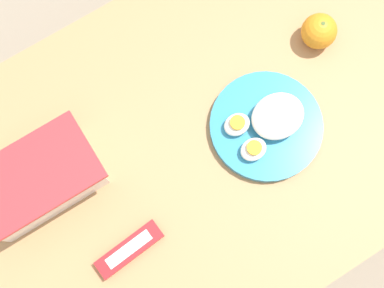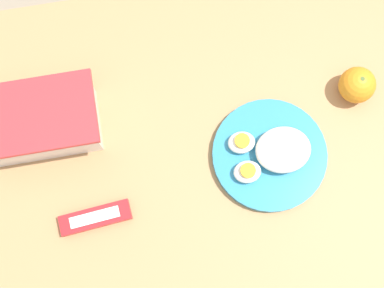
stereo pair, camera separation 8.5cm
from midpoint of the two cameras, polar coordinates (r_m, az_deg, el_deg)
name	(u,v)px [view 1 (the left image)]	position (r m, az deg, el deg)	size (l,w,h in m)	color
ground_plane	(187,198)	(1.71, -1.98, -6.10)	(10.00, 10.00, 0.00)	gray
table	(184,161)	(1.10, -3.07, -2.26)	(1.22, 0.69, 0.70)	#AD7F51
food_container	(40,181)	(1.02, -18.24, -4.25)	(0.23, 0.14, 0.10)	white
orange_fruit	(319,31)	(1.08, 11.20, 11.32)	(0.07, 0.07, 0.07)	orange
rice_plate	(267,124)	(1.02, 5.71, 1.66)	(0.22, 0.22, 0.06)	teal
candy_bar	(129,249)	(1.00, -9.14, -11.51)	(0.13, 0.05, 0.02)	red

